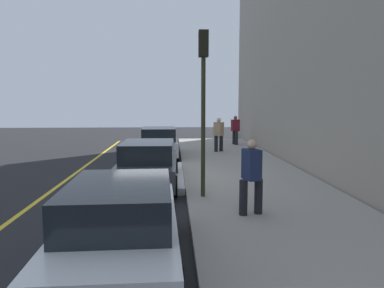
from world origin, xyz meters
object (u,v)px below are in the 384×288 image
(parked_car_charcoal, at_px, (148,164))
(parked_car_silver, at_px, (159,143))
(pedestrian_tan_coat, at_px, (219,134))
(pedestrian_burgundy_coat, at_px, (235,129))
(parked_car_white, at_px, (121,226))
(traffic_light_pole, at_px, (203,86))
(pedestrian_navy_coat, at_px, (251,175))

(parked_car_charcoal, distance_m, parked_car_silver, 6.39)
(pedestrian_tan_coat, xyz_separation_m, pedestrian_burgundy_coat, (3.14, -1.41, -0.01))
(parked_car_white, xyz_separation_m, traffic_light_pole, (4.18, -1.69, 2.44))
(parked_car_white, height_order, traffic_light_pole, traffic_light_pole)
(parked_car_charcoal, height_order, pedestrian_navy_coat, pedestrian_navy_coat)
(parked_car_white, bearing_deg, parked_car_silver, -0.66)
(pedestrian_tan_coat, bearing_deg, parked_car_silver, 109.69)
(parked_car_charcoal, bearing_deg, pedestrian_tan_coat, -23.25)
(parked_car_silver, xyz_separation_m, pedestrian_burgundy_coat, (4.26, -4.54, 0.34))
(pedestrian_navy_coat, distance_m, traffic_light_pole, 2.90)
(pedestrian_tan_coat, bearing_deg, parked_car_charcoal, 156.75)
(pedestrian_tan_coat, distance_m, pedestrian_navy_coat, 11.05)
(parked_car_white, distance_m, pedestrian_tan_coat, 13.88)
(parked_car_white, height_order, pedestrian_burgundy_coat, pedestrian_burgundy_coat)
(pedestrian_burgundy_coat, relative_size, traffic_light_pole, 0.39)
(pedestrian_navy_coat, xyz_separation_m, pedestrian_burgundy_coat, (14.18, -2.01, -0.00))
(pedestrian_navy_coat, bearing_deg, pedestrian_burgundy_coat, -8.06)
(parked_car_white, relative_size, pedestrian_tan_coat, 2.63)
(pedestrian_burgundy_coat, bearing_deg, traffic_light_pole, 166.46)
(pedestrian_burgundy_coat, height_order, traffic_light_pole, traffic_light_pole)
(parked_car_white, distance_m, parked_car_silver, 12.37)
(parked_car_silver, xyz_separation_m, pedestrian_navy_coat, (-9.91, -2.54, 0.34))
(parked_car_charcoal, bearing_deg, traffic_light_pole, -137.71)
(traffic_light_pole, bearing_deg, parked_car_silver, 10.68)
(parked_car_white, bearing_deg, pedestrian_navy_coat, -47.49)
(parked_car_white, bearing_deg, parked_car_charcoal, -0.44)
(parked_car_white, distance_m, pedestrian_burgundy_coat, 17.28)
(parked_car_charcoal, relative_size, traffic_light_pole, 0.98)
(parked_car_white, height_order, parked_car_silver, same)
(parked_car_silver, relative_size, pedestrian_burgundy_coat, 2.37)
(parked_car_charcoal, distance_m, pedestrian_burgundy_coat, 11.62)
(parked_car_white, relative_size, pedestrian_navy_coat, 2.65)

